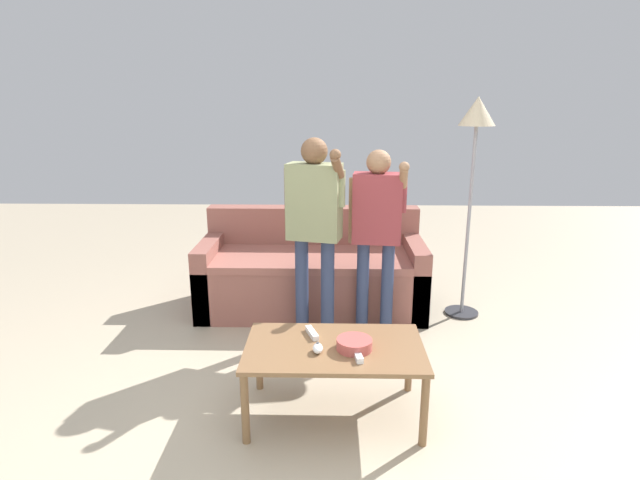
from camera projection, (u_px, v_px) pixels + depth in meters
name	position (u px, v px, depth m)	size (l,w,h in m)	color
ground_plane	(325.00, 412.00, 2.97)	(12.00, 12.00, 0.00)	tan
couch	(312.00, 273.00, 4.41)	(1.89, 0.84, 0.83)	brown
coffee_table	(334.00, 354.00, 2.84)	(1.00, 0.59, 0.43)	brown
snack_bowl	(354.00, 344.00, 2.79)	(0.20, 0.20, 0.06)	#B24C47
game_remote_nunchuk	(318.00, 348.00, 2.76)	(0.06, 0.09, 0.05)	white
floor_lamp	(476.00, 135.00, 3.93)	(0.28, 0.28, 1.79)	#2D2D33
player_right	(377.00, 222.00, 3.71)	(0.42, 0.33, 1.42)	#2D3856
player_center	(314.00, 217.00, 3.62)	(0.44, 0.39, 1.51)	#2D3856
game_remote_wand_near	(358.00, 355.00, 2.70)	(0.06, 0.15, 0.03)	white
game_remote_wand_far	(312.00, 333.00, 2.96)	(0.09, 0.16, 0.03)	white
game_remote_wand_spare	(351.00, 340.00, 2.87)	(0.12, 0.14, 0.03)	white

